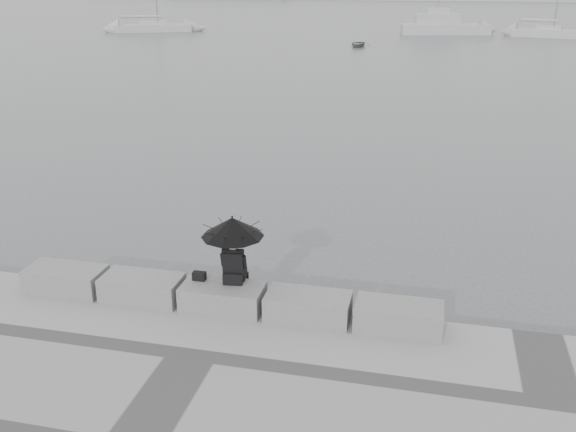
% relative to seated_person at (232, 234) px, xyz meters
% --- Properties ---
extents(ground, '(360.00, 360.00, 0.00)m').
position_rel_seated_person_xyz_m(ground, '(-0.17, 0.25, -2.01)').
color(ground, '#4C4E51').
rests_on(ground, ground).
extents(stone_block_far_left, '(1.60, 0.80, 0.50)m').
position_rel_seated_person_xyz_m(stone_block_far_left, '(-3.57, -0.20, -1.26)').
color(stone_block_far_left, slate).
rests_on(stone_block_far_left, promenade).
extents(stone_block_left, '(1.60, 0.80, 0.50)m').
position_rel_seated_person_xyz_m(stone_block_left, '(-1.87, -0.20, -1.26)').
color(stone_block_left, slate).
rests_on(stone_block_left, promenade).
extents(stone_block_centre, '(1.60, 0.80, 0.50)m').
position_rel_seated_person_xyz_m(stone_block_centre, '(-0.17, -0.20, -1.26)').
color(stone_block_centre, slate).
rests_on(stone_block_centre, promenade).
extents(stone_block_right, '(1.60, 0.80, 0.50)m').
position_rel_seated_person_xyz_m(stone_block_right, '(1.53, -0.20, -1.26)').
color(stone_block_right, slate).
rests_on(stone_block_right, promenade).
extents(stone_block_far_right, '(1.60, 0.80, 0.50)m').
position_rel_seated_person_xyz_m(stone_block_far_right, '(3.23, -0.20, -1.26)').
color(stone_block_far_right, slate).
rests_on(stone_block_far_right, promenade).
extents(seated_person, '(1.22, 1.22, 1.39)m').
position_rel_seated_person_xyz_m(seated_person, '(0.00, 0.00, 0.00)').
color(seated_person, black).
rests_on(seated_person, stone_block_centre).
extents(bag, '(0.26, 0.15, 0.17)m').
position_rel_seated_person_xyz_m(bag, '(-0.69, -0.07, -0.93)').
color(bag, black).
rests_on(bag, stone_block_centre).
extents(sailboat_left, '(9.00, 5.57, 12.90)m').
position_rel_seated_person_xyz_m(sailboat_left, '(-29.39, 61.55, -1.50)').
color(sailboat_left, '#BBBBBD').
rests_on(sailboat_left, ground).
extents(sailboat_right, '(7.73, 4.16, 12.90)m').
position_rel_seated_person_xyz_m(sailboat_right, '(14.72, 65.01, -1.49)').
color(sailboat_right, '#BBBBBD').
rests_on(sailboat_right, ground).
extents(motor_cruiser, '(10.04, 4.48, 4.50)m').
position_rel_seated_person_xyz_m(motor_cruiser, '(3.88, 66.01, -1.12)').
color(motor_cruiser, '#BBBBBD').
rests_on(motor_cruiser, ground).
extents(dinghy, '(2.91, 1.48, 0.47)m').
position_rel_seated_person_xyz_m(dinghy, '(-4.04, 51.21, -1.78)').
color(dinghy, gray).
rests_on(dinghy, ground).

